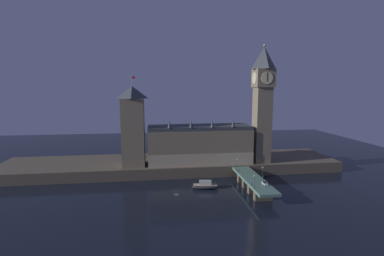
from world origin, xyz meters
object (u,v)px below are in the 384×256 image
street_lamp_mid (263,171)px  boat_upstream (205,186)px  car_southbound_lead (265,183)px  pedestrian_near_rail (252,184)px  pedestrian_mid_walk (263,178)px  pedestrian_far_rail (238,170)px  victoria_tower (133,126)px  street_lamp_near (254,180)px  street_lamp_far (237,163)px  clock_tower (263,101)px

street_lamp_mid → boat_upstream: size_ratio=0.43×
car_southbound_lead → pedestrian_near_rail: pedestrian_near_rail is taller
pedestrian_mid_walk → pedestrian_far_rail: pedestrian_far_rail is taller
pedestrian_near_rail → pedestrian_mid_walk: size_ratio=1.01×
car_southbound_lead → boat_upstream: size_ratio=0.27×
pedestrian_near_rail → pedestrian_mid_walk: 12.63m
victoria_tower → street_lamp_near: victoria_tower is taller
pedestrian_near_rail → street_lamp_mid: bearing=46.7°
victoria_tower → street_lamp_far: victoria_tower is taller
car_southbound_lead → clock_tower: bearing=71.6°
clock_tower → pedestrian_mid_walk: clock_tower is taller
street_lamp_near → pedestrian_mid_walk: bearing=53.8°
car_southbound_lead → pedestrian_near_rail: (-6.92, -0.34, 0.27)m
street_lamp_mid → boat_upstream: bearing=170.9°
clock_tower → victoria_tower: bearing=178.8°
street_lamp_near → boat_upstream: 29.73m
clock_tower → pedestrian_far_rail: bearing=-138.4°
street_lamp_near → boat_upstream: (-20.49, 19.61, -8.92)m
boat_upstream → pedestrian_mid_walk: bearing=-12.1°
pedestrian_near_rail → street_lamp_mid: (9.62, 10.20, 3.18)m
pedestrian_mid_walk → pedestrian_far_rail: size_ratio=0.97×
victoria_tower → boat_upstream: bearing=-35.3°
boat_upstream → street_lamp_mid: bearing=-9.1°
pedestrian_mid_walk → street_lamp_near: (-9.62, -13.15, 3.41)m
car_southbound_lead → pedestrian_mid_walk: bearing=74.5°
pedestrian_far_rail → street_lamp_near: size_ratio=0.26×
pedestrian_near_rail → boat_upstream: 26.35m
street_lamp_near → clock_tower: bearing=65.5°
car_southbound_lead → street_lamp_far: street_lamp_far is taller
pedestrian_mid_walk → street_lamp_near: street_lamp_near is taller
clock_tower → pedestrian_near_rail: bearing=-116.4°
boat_upstream → pedestrian_near_rail: bearing=-35.8°
pedestrian_near_rail → pedestrian_far_rail: pedestrian_far_rail is taller
victoria_tower → street_lamp_far: (60.49, -18.51, -20.54)m
street_lamp_near → victoria_tower: bearing=141.6°
victoria_tower → car_southbound_lead: victoria_tower is taller
victoria_tower → street_lamp_near: bearing=-38.4°
pedestrian_far_rail → street_lamp_near: bearing=-90.8°
victoria_tower → clock_tower: bearing=-1.2°
victoria_tower → street_lamp_mid: bearing=-25.2°
pedestrian_near_rail → pedestrian_mid_walk: pedestrian_near_rail is taller
victoria_tower → street_lamp_mid: size_ratio=8.38×
clock_tower → street_lamp_near: clock_tower is taller
car_southbound_lead → street_lamp_far: 25.94m
pedestrian_mid_walk → car_southbound_lead: bearing=-105.5°
street_lamp_near → street_lamp_far: 29.44m
car_southbound_lead → boat_upstream: 31.91m
street_lamp_near → street_lamp_mid: bearing=55.8°
pedestrian_far_rail → street_lamp_mid: (9.62, -13.10, 3.16)m
pedestrian_near_rail → pedestrian_mid_walk: (9.22, 8.63, -0.01)m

